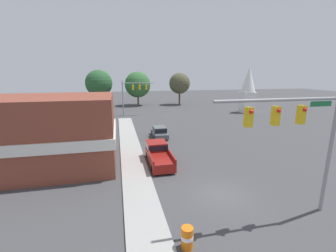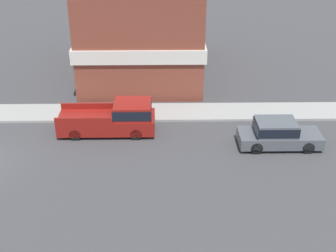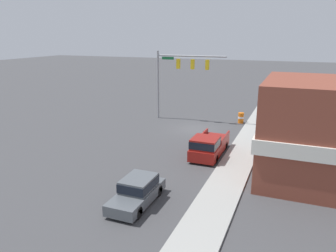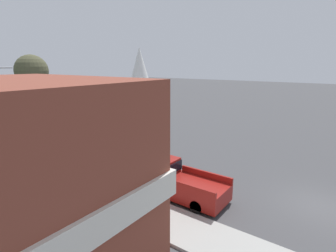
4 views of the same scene
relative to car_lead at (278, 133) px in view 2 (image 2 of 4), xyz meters
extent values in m
cube|color=#9E9E99|center=(-4.19, -15.84, -0.71)|extent=(2.40, 60.00, 0.14)
cylinder|color=black|center=(-0.77, 1.48, -0.45)|extent=(0.22, 0.66, 0.66)
cylinder|color=black|center=(0.77, 1.48, -0.45)|extent=(0.22, 0.66, 0.66)
cylinder|color=black|center=(-0.77, -1.24, -0.45)|extent=(0.22, 0.66, 0.66)
cylinder|color=black|center=(0.77, -1.24, -0.45)|extent=(0.22, 0.66, 0.66)
cube|color=#51565B|center=(0.00, 0.12, -0.29)|extent=(1.75, 4.39, 0.62)
cube|color=#51565B|center=(0.00, -0.14, 0.37)|extent=(1.61, 2.10, 0.71)
cube|color=black|center=(0.00, -0.14, 0.37)|extent=(1.63, 2.19, 0.50)
cylinder|color=black|center=(-2.68, -7.63, -0.45)|extent=(0.22, 0.66, 0.66)
cylinder|color=black|center=(-0.86, -7.63, -0.45)|extent=(0.22, 0.66, 0.66)
cylinder|color=black|center=(-2.68, -10.99, -0.45)|extent=(0.22, 0.66, 0.66)
cylinder|color=black|center=(-0.86, -10.99, -0.45)|extent=(0.22, 0.66, 0.66)
cube|color=maroon|center=(-1.77, -9.31, -0.18)|extent=(2.03, 5.42, 0.85)
cube|color=maroon|center=(-1.77, -7.83, 0.65)|extent=(1.93, 2.06, 0.80)
cube|color=black|center=(-1.77, -7.83, 0.65)|extent=(1.95, 2.14, 0.56)
cube|color=maroon|center=(-2.73, -10.49, 0.42)|extent=(0.12, 3.06, 0.35)
cube|color=maroon|center=(-0.81, -10.49, 0.42)|extent=(0.12, 3.06, 0.35)
cube|color=brown|center=(-12.07, -7.61, 2.51)|extent=(12.36, 8.22, 6.59)
cube|color=silver|center=(-12.07, -7.61, 2.27)|extent=(12.66, 8.52, 0.90)
camera|label=1|loc=(-5.44, -29.31, 7.76)|focal=24.00mm
camera|label=2|loc=(21.91, -6.21, 11.80)|focal=50.00mm
camera|label=3|loc=(-7.96, 15.12, 8.53)|focal=35.00mm
camera|label=4|loc=(-12.73, -16.63, 6.26)|focal=28.00mm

